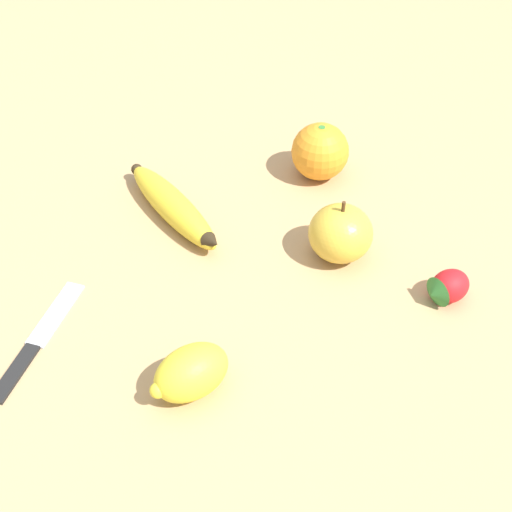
# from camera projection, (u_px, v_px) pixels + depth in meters

# --- Properties ---
(ground_plane) EXTENTS (3.00, 3.00, 0.00)m
(ground_plane) POSITION_uv_depth(u_px,v_px,m) (158.00, 246.00, 0.87)
(ground_plane) COLOR tan
(banana) EXTENTS (0.06, 0.21, 0.04)m
(banana) POSITION_uv_depth(u_px,v_px,m) (174.00, 207.00, 0.90)
(banana) COLOR yellow
(banana) RESTS_ON ground_plane
(orange) EXTENTS (0.08, 0.08, 0.08)m
(orange) POSITION_uv_depth(u_px,v_px,m) (320.00, 152.00, 0.95)
(orange) COLOR orange
(orange) RESTS_ON ground_plane
(strawberry) EXTENTS (0.05, 0.04, 0.04)m
(strawberry) POSITION_uv_depth(u_px,v_px,m) (447.00, 287.00, 0.80)
(strawberry) COLOR red
(strawberry) RESTS_ON ground_plane
(apple) EXTENTS (0.08, 0.08, 0.08)m
(apple) POSITION_uv_depth(u_px,v_px,m) (341.00, 233.00, 0.84)
(apple) COLOR gold
(apple) RESTS_ON ground_plane
(lemon) EXTENTS (0.09, 0.06, 0.05)m
(lemon) POSITION_uv_depth(u_px,v_px,m) (191.00, 373.00, 0.70)
(lemon) COLOR yellow
(lemon) RESTS_ON ground_plane
(paring_knife) EXTENTS (0.14, 0.13, 0.01)m
(paring_knife) POSITION_uv_depth(u_px,v_px,m) (35.00, 342.00, 0.76)
(paring_knife) COLOR silver
(paring_knife) RESTS_ON ground_plane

